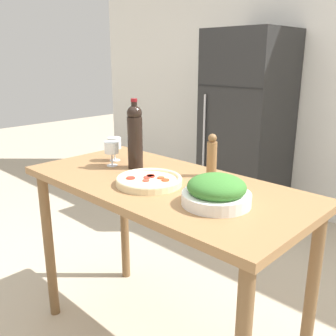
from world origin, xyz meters
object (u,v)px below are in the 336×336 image
Objects in this scene: wine_glass_far at (114,144)px; homemade_pizza at (149,180)px; pepper_mill at (212,156)px; salad_bowl at (216,192)px; wine_glass_near at (112,149)px; refrigerator at (247,126)px; wine_bottle at (135,136)px.

homemade_pizza is at bearing -18.67° from wine_glass_far.
pepper_mill is 0.76× the size of salad_bowl.
pepper_mill reaches higher than wine_glass_near.
wine_glass_near is at bearing 175.66° from salad_bowl.
pepper_mill is (0.82, -1.61, 0.16)m from refrigerator.
wine_glass_far is 0.59m from pepper_mill.
homemade_pizza is (-0.13, -0.30, -0.08)m from pepper_mill.
refrigerator is 4.74× the size of wine_bottle.
wine_glass_near is 0.55m from pepper_mill.
wine_glass_far is 0.48× the size of salad_bowl.
wine_glass_far is (-0.19, 0.01, -0.08)m from wine_bottle.
pepper_mill is at bearing 23.60° from wine_bottle.
wine_bottle is 0.65m from salad_bowl.
salad_bowl is at bearing 2.64° from homemade_pizza.
wine_glass_near is 0.11m from wine_glass_far.
refrigerator is 2.18m from salad_bowl.
wine_bottle is 2.73× the size of wine_glass_near.
homemade_pizza is (-0.37, -0.02, -0.04)m from salad_bowl.
wine_bottle is at bearing 27.58° from wine_glass_near.
wine_glass_far is 0.47m from homemade_pizza.
salad_bowl is (0.62, -0.12, -0.12)m from wine_bottle.
homemade_pizza is (0.25, -0.14, -0.16)m from wine_bottle.
refrigerator is 2.04m from homemade_pizza.
refrigerator is 12.97× the size of wine_glass_far.
pepper_mill is (0.38, 0.17, -0.07)m from wine_bottle.
refrigerator is at bearing 109.72° from homemade_pizza.
refrigerator is 12.97× the size of wine_glass_near.
homemade_pizza is at bearing -70.28° from refrigerator.
refrigerator is at bearing 119.17° from salad_bowl.
wine_bottle is (0.44, -1.78, 0.23)m from refrigerator.
refrigerator is 1.79m from wine_glass_far.
wine_glass_far is at bearing -165.14° from pepper_mill.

